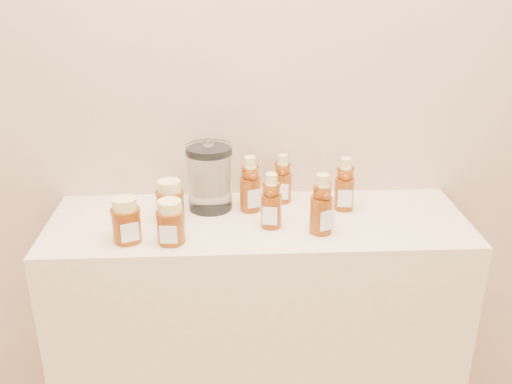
{
  "coord_description": "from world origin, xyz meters",
  "views": [
    {
      "loc": [
        -0.08,
        0.08,
        1.62
      ],
      "look_at": [
        -0.01,
        1.52,
        1.0
      ],
      "focal_mm": 40.0,
      "sensor_mm": 36.0,
      "label": 1
    }
  ],
  "objects_px": {
    "display_table": "(258,347)",
    "honey_jar_left": "(126,220)",
    "glass_canister": "(210,175)",
    "bear_bottle_front_left": "(271,197)",
    "bear_bottle_back_left": "(250,180)"
  },
  "relations": [
    {
      "from": "display_table",
      "to": "honey_jar_left",
      "type": "height_order",
      "value": "honey_jar_left"
    },
    {
      "from": "display_table",
      "to": "glass_canister",
      "type": "xyz_separation_m",
      "value": [
        -0.14,
        0.09,
        0.56
      ]
    },
    {
      "from": "display_table",
      "to": "bear_bottle_front_left",
      "type": "relative_size",
      "value": 6.74
    },
    {
      "from": "honey_jar_left",
      "to": "display_table",
      "type": "bearing_deg",
      "value": -4.55
    },
    {
      "from": "display_table",
      "to": "honey_jar_left",
      "type": "xyz_separation_m",
      "value": [
        -0.35,
        -0.11,
        0.51
      ]
    },
    {
      "from": "bear_bottle_back_left",
      "to": "honey_jar_left",
      "type": "distance_m",
      "value": 0.38
    },
    {
      "from": "honey_jar_left",
      "to": "glass_canister",
      "type": "height_order",
      "value": "glass_canister"
    },
    {
      "from": "display_table",
      "to": "bear_bottle_back_left",
      "type": "bearing_deg",
      "value": 106.58
    },
    {
      "from": "bear_bottle_front_left",
      "to": "glass_canister",
      "type": "bearing_deg",
      "value": 154.24
    },
    {
      "from": "bear_bottle_front_left",
      "to": "honey_jar_left",
      "type": "xyz_separation_m",
      "value": [
        -0.39,
        -0.07,
        -0.03
      ]
    },
    {
      "from": "bear_bottle_back_left",
      "to": "glass_canister",
      "type": "bearing_deg",
      "value": 148.34
    },
    {
      "from": "bear_bottle_front_left",
      "to": "glass_canister",
      "type": "relative_size",
      "value": 0.84
    },
    {
      "from": "honey_jar_left",
      "to": "glass_canister",
      "type": "relative_size",
      "value": 0.58
    },
    {
      "from": "honey_jar_left",
      "to": "glass_canister",
      "type": "distance_m",
      "value": 0.3
    },
    {
      "from": "bear_bottle_back_left",
      "to": "bear_bottle_front_left",
      "type": "relative_size",
      "value": 1.06
    }
  ]
}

